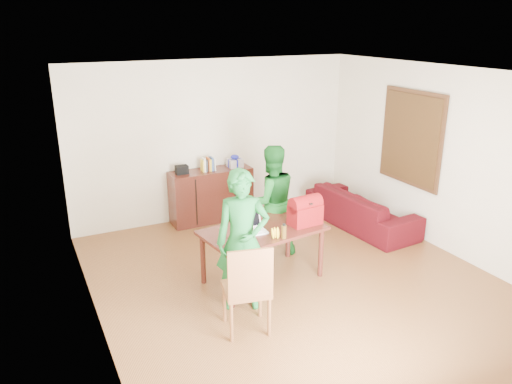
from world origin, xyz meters
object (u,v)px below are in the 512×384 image
person_near (243,241)px  laptop (252,229)px  red_bag (305,213)px  bottle (284,231)px  table (263,235)px  sofa (361,209)px  chair (247,305)px  person_far (271,201)px

person_near → laptop: bearing=71.8°
person_near → red_bag: (1.08, 0.37, 0.03)m
bottle → red_bag: bearing=30.2°
table → sofa: (2.32, 0.92, -0.34)m
chair → person_near: size_ratio=0.62×
person_near → red_bag: size_ratio=4.05×
person_near → sofa: 3.20m
person_far → sofa: person_far is taller
laptop → bottle: laptop is taller
bottle → sofa: (2.22, 1.30, -0.53)m
chair → person_near: (0.17, 0.47, 0.55)m
person_far → red_bag: size_ratio=3.89×
table → red_bag: red_bag is taller
person_near → sofa: bearing=46.1°
person_near → red_bag: 1.14m
chair → bottle: bearing=48.2°
table → sofa: 2.52m
chair → bottle: chair is taller
chair → person_far: (1.15, 1.62, 0.51)m
person_far → bottle: person_far is taller
red_bag → person_near: bearing=-165.2°
sofa → laptop: bearing=106.7°
table → chair: 1.21m
person_far → laptop: (-0.64, -0.72, -0.05)m
red_bag → sofa: 2.10m
sofa → table: bearing=107.2°
bottle → red_bag: (0.48, 0.28, 0.06)m
chair → laptop: (0.51, 0.90, 0.46)m
person_near → sofa: size_ratio=0.83×
person_near → red_bag: bearing=38.9°
person_near → laptop: person_near is taller
sofa → bottle: bearing=115.8°
laptop → red_bag: red_bag is taller
table → laptop: laptop is taller
laptop → table: bearing=17.7°
person_near → person_far: (0.98, 1.14, -0.03)m
chair → red_bag: chair is taller
bottle → person_near: bearing=-171.0°
chair → laptop: chair is taller
person_far → red_bag: 0.78m
laptop → bottle: size_ratio=1.88×
bottle → person_far: bearing=70.4°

